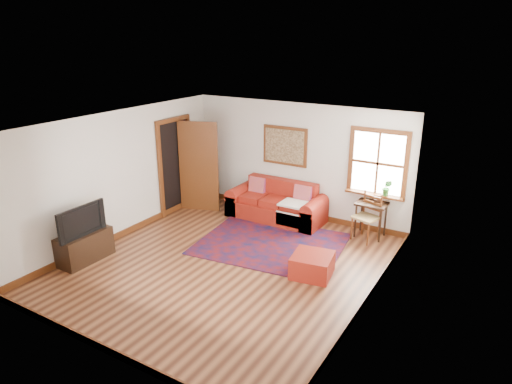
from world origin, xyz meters
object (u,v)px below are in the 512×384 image
Objects in this scene: media_cabinet at (85,247)px; red_ottoman at (312,265)px; red_leather_sofa at (277,206)px; side_table at (371,209)px; ladder_back_chair at (368,215)px.

red_ottoman is at bearing 23.29° from media_cabinet.
red_leather_sofa is 2.55m from red_ottoman.
red_leather_sofa is at bearing -176.34° from side_table.
red_leather_sofa is 3.27× the size of red_ottoman.
media_cabinet is at bearing -139.39° from ladder_back_chair.
red_ottoman is 0.68× the size of ladder_back_chair.
red_ottoman is 4.03m from media_cabinet.
ladder_back_chair is (-0.01, -0.16, -0.08)m from side_table.
red_leather_sofa is at bearing 179.10° from ladder_back_chair.
red_ottoman is 0.67× the size of media_cabinet.
media_cabinet is (-3.70, -1.59, 0.08)m from red_ottoman.
red_ottoman is 2.10m from side_table.
ladder_back_chair is 0.98× the size of media_cabinet.
side_table is at bearing 41.84° from media_cabinet.
ladder_back_chair is at bearing 70.63° from red_ottoman.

